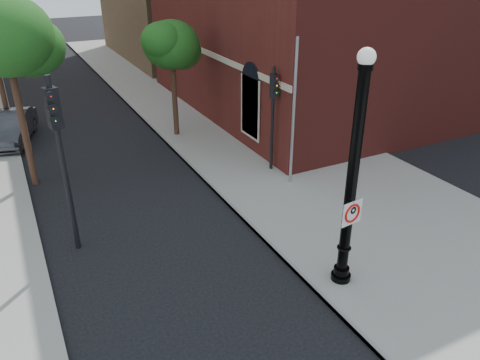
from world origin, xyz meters
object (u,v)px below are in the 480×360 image
no_parking_sign (352,213)px  traffic_signal_right (273,103)px  lamppost (351,188)px  parked_car (11,128)px  traffic_signal_left (59,138)px

no_parking_sign → traffic_signal_right: 7.28m
lamppost → parked_car: bearing=115.0°
traffic_signal_left → traffic_signal_right: 8.08m
no_parking_sign → traffic_signal_left: (-5.88, 5.00, 1.25)m
lamppost → parked_car: lamppost is taller
parked_car → traffic_signal_right: traffic_signal_right is taller
traffic_signal_left → lamppost: bearing=-52.9°
lamppost → parked_car: size_ratio=1.45×
lamppost → traffic_signal_right: 7.10m
lamppost → no_parking_sign: bearing=-96.5°
parked_car → no_parking_sign: bearing=-49.3°
traffic_signal_right → no_parking_sign: bearing=-87.5°
no_parking_sign → traffic_signal_left: size_ratio=0.12×
lamppost → traffic_signal_left: lamppost is taller
parked_car → traffic_signal_right: (8.89, -8.13, 2.10)m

